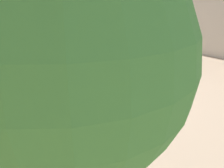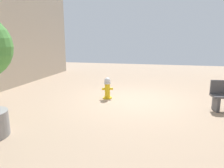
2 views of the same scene
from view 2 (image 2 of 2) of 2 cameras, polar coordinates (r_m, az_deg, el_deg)
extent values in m
plane|color=tan|center=(7.78, 6.08, -4.39)|extent=(23.40, 23.40, 0.00)
cylinder|color=gold|center=(7.94, -1.26, -3.78)|extent=(0.34, 0.34, 0.05)
cylinder|color=gold|center=(7.87, -1.26, -1.78)|extent=(0.20, 0.20, 0.52)
cylinder|color=silver|center=(7.80, -1.27, 0.30)|extent=(0.25, 0.25, 0.06)
sphere|color=silver|center=(7.78, -1.28, 0.97)|extent=(0.23, 0.23, 0.23)
cylinder|color=gold|center=(7.85, -2.33, -1.35)|extent=(0.15, 0.12, 0.09)
cylinder|color=gold|center=(7.86, -0.21, -1.32)|extent=(0.15, 0.12, 0.09)
cylinder|color=gold|center=(8.02, -1.33, -1.35)|extent=(0.15, 0.17, 0.12)
cube|color=#4C4C51|center=(7.30, 26.61, -4.89)|extent=(0.15, 0.41, 0.45)
camera|label=1|loc=(5.09, -46.77, 10.48)|focal=33.85mm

